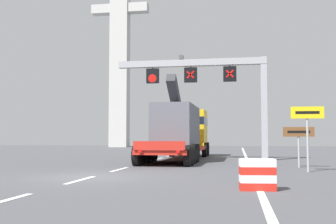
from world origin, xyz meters
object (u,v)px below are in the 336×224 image
Objects in this scene: overhead_lane_gantry at (212,79)px; exit_sign_yellow at (307,123)px; heavy_haul_truck_red at (182,130)px; tourist_info_sign_brown at (299,137)px; bridge_pylon_distant at (120,33)px; crash_barrier_striped at (257,175)px.

exit_sign_yellow is at bearing -61.64° from overhead_lane_gantry.
overhead_lane_gantry reaches higher than heavy_haul_truck_red.
tourist_info_sign_brown is (4.66, -6.01, -3.85)m from overhead_lane_gantry.
bridge_pylon_distant reaches higher than overhead_lane_gantry.
heavy_haul_truck_red is 9.86m from tourist_info_sign_brown.
exit_sign_yellow is at bearing -54.71° from heavy_haul_truck_red.
overhead_lane_gantry reaches higher than tourist_info_sign_brown.
bridge_pylon_distant reaches higher than heavy_haul_truck_red.
tourist_info_sign_brown is at bearing 90.12° from exit_sign_yellow.
heavy_haul_truck_red is at bearing 134.12° from tourist_info_sign_brown.
bridge_pylon_distant reaches higher than tourist_info_sign_brown.
crash_barrier_striped is at bearing -69.01° from bridge_pylon_distant.
tourist_info_sign_brown is at bearing 74.97° from crash_barrier_striped.
heavy_haul_truck_red is at bearing 105.11° from crash_barrier_striped.
bridge_pylon_distant reaches higher than exit_sign_yellow.
heavy_haul_truck_red is 0.40× the size of bridge_pylon_distant.
heavy_haul_truck_red is at bearing -66.20° from bridge_pylon_distant.
tourist_info_sign_brown is at bearing -45.88° from heavy_haul_truck_red.
crash_barrier_striped is (4.39, -16.26, -1.54)m from heavy_haul_truck_red.
heavy_haul_truck_red is 38.63m from bridge_pylon_distant.
exit_sign_yellow is at bearing -89.88° from tourist_info_sign_brown.
bridge_pylon_distant reaches higher than crash_barrier_striped.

